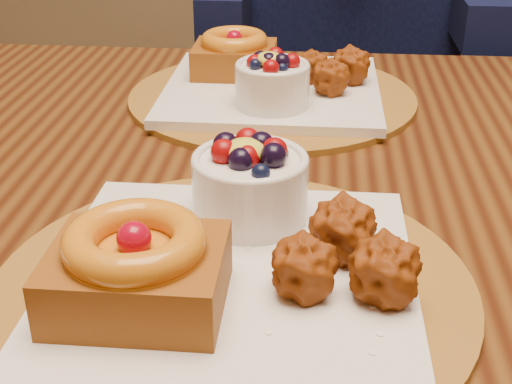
# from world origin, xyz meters

# --- Properties ---
(dining_table) EXTENTS (1.60, 0.90, 0.76)m
(dining_table) POSITION_xyz_m (-0.09, -0.01, 0.68)
(dining_table) COLOR #341609
(dining_table) RESTS_ON ground
(place_setting_near) EXTENTS (0.38, 0.38, 0.09)m
(place_setting_near) POSITION_xyz_m (-0.09, -0.22, 0.78)
(place_setting_near) COLOR brown
(place_setting_near) RESTS_ON dining_table
(place_setting_far) EXTENTS (0.38, 0.38, 0.09)m
(place_setting_far) POSITION_xyz_m (-0.09, 0.21, 0.78)
(place_setting_far) COLOR brown
(place_setting_far) RESTS_ON dining_table
(chair_far) EXTENTS (0.45, 0.45, 0.91)m
(chair_far) POSITION_xyz_m (-0.06, 0.78, 0.50)
(chair_far) COLOR black
(chair_far) RESTS_ON ground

